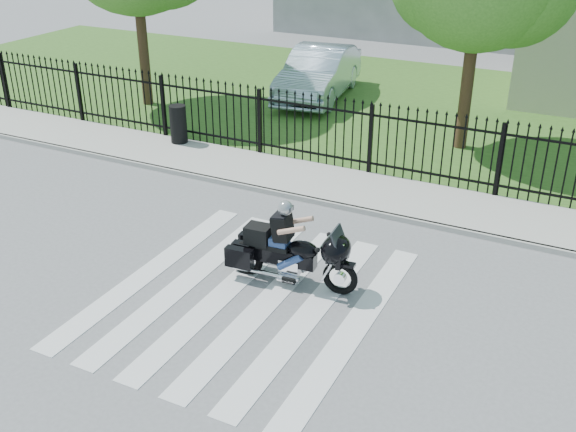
% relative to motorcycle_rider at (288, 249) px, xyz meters
% --- Properties ---
extents(ground, '(120.00, 120.00, 0.00)m').
position_rel_motorcycle_rider_xyz_m(ground, '(-0.42, -0.78, -0.66)').
color(ground, slate).
rests_on(ground, ground).
extents(crosswalk, '(5.00, 5.50, 0.01)m').
position_rel_motorcycle_rider_xyz_m(crosswalk, '(-0.42, -0.78, -0.66)').
color(crosswalk, silver).
rests_on(crosswalk, ground).
extents(sidewalk, '(40.00, 2.00, 0.12)m').
position_rel_motorcycle_rider_xyz_m(sidewalk, '(-0.42, 4.22, -0.60)').
color(sidewalk, '#ADAAA3').
rests_on(sidewalk, ground).
extents(curb, '(40.00, 0.12, 0.12)m').
position_rel_motorcycle_rider_xyz_m(curb, '(-0.42, 3.22, -0.60)').
color(curb, '#ADAAA3').
rests_on(curb, ground).
extents(grass_strip, '(40.00, 12.00, 0.02)m').
position_rel_motorcycle_rider_xyz_m(grass_strip, '(-0.42, 11.22, -0.65)').
color(grass_strip, '#345B1F').
rests_on(grass_strip, ground).
extents(iron_fence, '(26.00, 0.04, 1.80)m').
position_rel_motorcycle_rider_xyz_m(iron_fence, '(-0.42, 5.22, 0.24)').
color(iron_fence, black).
rests_on(iron_fence, ground).
extents(motorcycle_rider, '(2.44, 0.85, 1.62)m').
position_rel_motorcycle_rider_xyz_m(motorcycle_rider, '(0.00, 0.00, 0.00)').
color(motorcycle_rider, black).
rests_on(motorcycle_rider, ground).
extents(parked_car, '(2.41, 5.16, 1.64)m').
position_rel_motorcycle_rider_xyz_m(parked_car, '(-4.30, 10.82, 0.18)').
color(parked_car, '#AAC0D6').
rests_on(parked_car, grass_strip).
extents(litter_bin, '(0.59, 0.59, 1.02)m').
position_rel_motorcycle_rider_xyz_m(litter_bin, '(-5.75, 4.92, -0.03)').
color(litter_bin, black).
rests_on(litter_bin, sidewalk).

